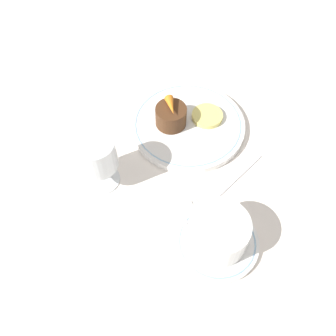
# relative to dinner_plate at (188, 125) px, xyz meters

# --- Properties ---
(ground_plane) EXTENTS (3.00, 3.00, 0.00)m
(ground_plane) POSITION_rel_dinner_plate_xyz_m (-0.04, 0.02, -0.01)
(ground_plane) COLOR white
(dinner_plate) EXTENTS (0.23, 0.23, 0.01)m
(dinner_plate) POSITION_rel_dinner_plate_xyz_m (0.00, 0.00, 0.00)
(dinner_plate) COLOR white
(dinner_plate) RESTS_ON ground_plane
(saucer) EXTENTS (0.14, 0.14, 0.01)m
(saucer) POSITION_rel_dinner_plate_xyz_m (-0.23, 0.12, -0.00)
(saucer) COLOR white
(saucer) RESTS_ON ground_plane
(coffee_cup) EXTENTS (0.13, 0.10, 0.06)m
(coffee_cup) POSITION_rel_dinner_plate_xyz_m (-0.23, 0.12, 0.03)
(coffee_cup) COLOR white
(coffee_cup) RESTS_ON saucer
(spoon) EXTENTS (0.07, 0.11, 0.00)m
(spoon) POSITION_rel_dinner_plate_xyz_m (-0.19, 0.12, 0.00)
(spoon) COLOR silver
(spoon) RESTS_ON saucer
(wine_glass) EXTENTS (0.07, 0.07, 0.11)m
(wine_glass) POSITION_rel_dinner_plate_xyz_m (-0.00, 0.21, 0.07)
(wine_glass) COLOR silver
(wine_glass) RESTS_ON ground_plane
(fork) EXTENTS (0.04, 0.19, 0.01)m
(fork) POSITION_rel_dinner_plate_xyz_m (-0.16, 0.05, -0.01)
(fork) COLOR silver
(fork) RESTS_ON ground_plane
(dessert_cake) EXTENTS (0.06, 0.06, 0.04)m
(dessert_cake) POSITION_rel_dinner_plate_xyz_m (0.02, 0.03, 0.03)
(dessert_cake) COLOR #4C2D19
(dessert_cake) RESTS_ON dinner_plate
(carrot_garnish) EXTENTS (0.05, 0.03, 0.02)m
(carrot_garnish) POSITION_rel_dinner_plate_xyz_m (0.02, 0.03, 0.06)
(carrot_garnish) COLOR orange
(carrot_garnish) RESTS_ON dessert_cake
(pineapple_slice) EXTENTS (0.06, 0.06, 0.01)m
(pineapple_slice) POSITION_rel_dinner_plate_xyz_m (-0.01, -0.04, 0.01)
(pineapple_slice) COLOR #EFE075
(pineapple_slice) RESTS_ON dinner_plate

